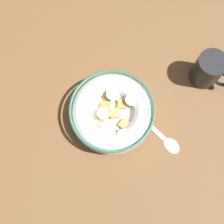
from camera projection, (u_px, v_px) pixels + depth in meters
ground_plane at (112, 117)px, 60.06cm from camera, size 90.51×90.51×2.00cm
cereal_bowl at (112, 112)px, 56.54cm from camera, size 18.07×18.07×5.21cm
spoon at (166, 140)px, 57.15cm from camera, size 13.37×3.28×0.80cm
coffee_mug at (209, 70)px, 58.32cm from camera, size 8.91×6.41×7.51cm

